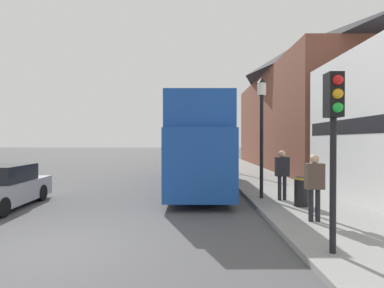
{
  "coord_description": "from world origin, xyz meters",
  "views": [
    {
      "loc": [
        2.94,
        -6.0,
        2.3
      ],
      "look_at": [
        2.95,
        10.73,
        2.11
      ],
      "focal_mm": 28.0,
      "sensor_mm": 36.0,
      "label": 1
    }
  ],
  "objects_px": {
    "lamp_post_nearest": "(262,114)",
    "pedestrian_second": "(282,170)",
    "tour_bus": "(197,151)",
    "parked_car_ahead_of_bus": "(204,160)",
    "pedestrian_nearest": "(314,181)",
    "parked_car_far_side": "(0,188)",
    "lamp_post_second": "(232,121)",
    "traffic_signal": "(334,121)",
    "litter_bin": "(301,191)"
  },
  "relations": [
    {
      "from": "parked_car_far_side",
      "to": "lamp_post_second",
      "type": "height_order",
      "value": "lamp_post_second"
    },
    {
      "from": "parked_car_far_side",
      "to": "pedestrian_nearest",
      "type": "relative_size",
      "value": 2.32
    },
    {
      "from": "tour_bus",
      "to": "lamp_post_nearest",
      "type": "distance_m",
      "value": 4.92
    },
    {
      "from": "pedestrian_second",
      "to": "lamp_post_second",
      "type": "relative_size",
      "value": 0.36
    },
    {
      "from": "pedestrian_nearest",
      "to": "lamp_post_second",
      "type": "height_order",
      "value": "lamp_post_second"
    },
    {
      "from": "lamp_post_second",
      "to": "tour_bus",
      "type": "bearing_deg",
      "value": -116.59
    },
    {
      "from": "parked_car_ahead_of_bus",
      "to": "parked_car_far_side",
      "type": "height_order",
      "value": "parked_car_ahead_of_bus"
    },
    {
      "from": "parked_car_far_side",
      "to": "traffic_signal",
      "type": "bearing_deg",
      "value": 151.87
    },
    {
      "from": "traffic_signal",
      "to": "lamp_post_nearest",
      "type": "distance_m",
      "value": 5.56
    },
    {
      "from": "pedestrian_nearest",
      "to": "litter_bin",
      "type": "height_order",
      "value": "pedestrian_nearest"
    },
    {
      "from": "pedestrian_second",
      "to": "traffic_signal",
      "type": "bearing_deg",
      "value": -96.26
    },
    {
      "from": "parked_car_ahead_of_bus",
      "to": "lamp_post_second",
      "type": "bearing_deg",
      "value": -70.47
    },
    {
      "from": "tour_bus",
      "to": "traffic_signal",
      "type": "bearing_deg",
      "value": -75.68
    },
    {
      "from": "tour_bus",
      "to": "traffic_signal",
      "type": "xyz_separation_m",
      "value": [
        2.45,
        -9.57,
        0.9
      ]
    },
    {
      "from": "pedestrian_second",
      "to": "lamp_post_second",
      "type": "distance_m",
      "value": 9.69
    },
    {
      "from": "pedestrian_second",
      "to": "lamp_post_second",
      "type": "bearing_deg",
      "value": 93.33
    },
    {
      "from": "parked_car_ahead_of_bus",
      "to": "litter_bin",
      "type": "distance_m",
      "value": 14.97
    },
    {
      "from": "pedestrian_nearest",
      "to": "lamp_post_nearest",
      "type": "xyz_separation_m",
      "value": [
        -0.65,
        3.26,
        2.06
      ]
    },
    {
      "from": "tour_bus",
      "to": "parked_car_far_side",
      "type": "relative_size",
      "value": 2.76
    },
    {
      "from": "pedestrian_second",
      "to": "lamp_post_nearest",
      "type": "relative_size",
      "value": 0.4
    },
    {
      "from": "parked_car_far_side",
      "to": "lamp_post_nearest",
      "type": "distance_m",
      "value": 9.55
    },
    {
      "from": "pedestrian_nearest",
      "to": "traffic_signal",
      "type": "bearing_deg",
      "value": -103.97
    },
    {
      "from": "pedestrian_second",
      "to": "traffic_signal",
      "type": "relative_size",
      "value": 0.52
    },
    {
      "from": "parked_car_far_side",
      "to": "pedestrian_nearest",
      "type": "bearing_deg",
      "value": 165.04
    },
    {
      "from": "pedestrian_nearest",
      "to": "lamp_post_nearest",
      "type": "height_order",
      "value": "lamp_post_nearest"
    },
    {
      "from": "pedestrian_nearest",
      "to": "pedestrian_second",
      "type": "height_order",
      "value": "pedestrian_second"
    },
    {
      "from": "parked_car_ahead_of_bus",
      "to": "pedestrian_nearest",
      "type": "height_order",
      "value": "pedestrian_nearest"
    },
    {
      "from": "lamp_post_second",
      "to": "traffic_signal",
      "type": "bearing_deg",
      "value": -90.06
    },
    {
      "from": "lamp_post_nearest",
      "to": "lamp_post_second",
      "type": "distance_m",
      "value": 8.98
    },
    {
      "from": "lamp_post_second",
      "to": "litter_bin",
      "type": "height_order",
      "value": "lamp_post_second"
    },
    {
      "from": "pedestrian_nearest",
      "to": "lamp_post_second",
      "type": "bearing_deg",
      "value": 92.57
    },
    {
      "from": "tour_bus",
      "to": "parked_car_ahead_of_bus",
      "type": "relative_size",
      "value": 2.83
    },
    {
      "from": "parked_car_far_side",
      "to": "lamp_post_second",
      "type": "bearing_deg",
      "value": -134.93
    },
    {
      "from": "tour_bus",
      "to": "parked_car_ahead_of_bus",
      "type": "height_order",
      "value": "tour_bus"
    },
    {
      "from": "pedestrian_second",
      "to": "lamp_post_second",
      "type": "xyz_separation_m",
      "value": [
        -0.55,
        9.38,
        2.37
      ]
    },
    {
      "from": "traffic_signal",
      "to": "lamp_post_second",
      "type": "height_order",
      "value": "lamp_post_second"
    },
    {
      "from": "pedestrian_nearest",
      "to": "lamp_post_nearest",
      "type": "bearing_deg",
      "value": 101.33
    },
    {
      "from": "lamp_post_nearest",
      "to": "lamp_post_second",
      "type": "relative_size",
      "value": 0.9
    },
    {
      "from": "pedestrian_second",
      "to": "litter_bin",
      "type": "height_order",
      "value": "pedestrian_second"
    },
    {
      "from": "pedestrian_nearest",
      "to": "parked_car_ahead_of_bus",
      "type": "bearing_deg",
      "value": 97.74
    },
    {
      "from": "traffic_signal",
      "to": "litter_bin",
      "type": "xyz_separation_m",
      "value": [
        0.89,
        4.12,
        -2.03
      ]
    },
    {
      "from": "traffic_signal",
      "to": "lamp_post_second",
      "type": "bearing_deg",
      "value": 89.94
    },
    {
      "from": "litter_bin",
      "to": "lamp_post_second",
      "type": "bearing_deg",
      "value": 94.84
    },
    {
      "from": "lamp_post_nearest",
      "to": "pedestrian_second",
      "type": "bearing_deg",
      "value": -32.39
    },
    {
      "from": "pedestrian_nearest",
      "to": "lamp_post_second",
      "type": "distance_m",
      "value": 12.47
    },
    {
      "from": "pedestrian_nearest",
      "to": "lamp_post_second",
      "type": "relative_size",
      "value": 0.35
    },
    {
      "from": "parked_car_far_side",
      "to": "tour_bus",
      "type": "bearing_deg",
      "value": -145.25
    },
    {
      "from": "pedestrian_second",
      "to": "litter_bin",
      "type": "bearing_deg",
      "value": -71.34
    },
    {
      "from": "parked_car_far_side",
      "to": "traffic_signal",
      "type": "height_order",
      "value": "traffic_signal"
    },
    {
      "from": "parked_car_ahead_of_bus",
      "to": "parked_car_far_side",
      "type": "xyz_separation_m",
      "value": [
        -7.52,
        -14.41,
        -0.06
      ]
    }
  ]
}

